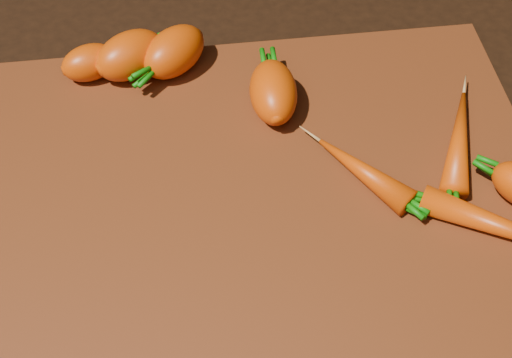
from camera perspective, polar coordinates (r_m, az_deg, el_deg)
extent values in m
cube|color=black|center=(0.61, 0.12, -2.77)|extent=(2.00, 2.00, 0.01)
cube|color=#54240D|center=(0.60, 0.12, -2.16)|extent=(0.50, 0.40, 0.01)
ellipsoid|color=#E34A09|center=(0.70, -10.05, 9.73)|extent=(0.08, 0.07, 0.04)
ellipsoid|color=#E34A09|center=(0.65, 1.39, 6.96)|extent=(0.05, 0.08, 0.04)
ellipsoid|color=#E34A09|center=(0.69, -6.59, 10.08)|extent=(0.08, 0.08, 0.04)
ellipsoid|color=#E34A09|center=(0.70, -13.17, 9.06)|extent=(0.06, 0.05, 0.03)
ellipsoid|color=#E34A09|center=(0.65, 15.93, 2.99)|extent=(0.07, 0.12, 0.02)
ellipsoid|color=#E34A09|center=(0.60, 19.52, -3.82)|extent=(0.13, 0.10, 0.02)
ellipsoid|color=#E34A09|center=(0.61, 8.55, 0.62)|extent=(0.08, 0.09, 0.03)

